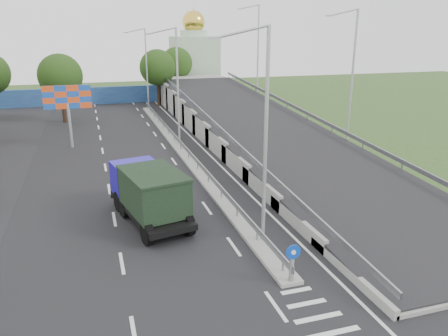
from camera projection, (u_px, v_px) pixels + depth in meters
name	position (u px, v px, depth m)	size (l,w,h in m)	color
ground	(317.00, 317.00, 15.96)	(160.00, 160.00, 0.00)	#2D4C1E
road_surface	(153.00, 167.00, 33.31)	(26.00, 90.00, 0.04)	black
median	(181.00, 150.00, 37.77)	(1.00, 44.00, 0.20)	gray
overpass_ramp	(262.00, 126.00, 39.40)	(10.00, 50.00, 3.50)	gray
median_guardrail	(181.00, 143.00, 37.57)	(0.09, 44.00, 0.71)	gray
sign_bollard	(292.00, 263.00, 17.62)	(0.64, 0.23, 1.67)	black
lamp_post_near	(262.00, 128.00, 19.69)	(2.74, 0.18, 10.08)	#B2B5B7
lamp_post_mid	(175.00, 81.00, 37.90)	(2.74, 0.18, 10.08)	#B2B5B7
lamp_post_far	(145.00, 64.00, 56.10)	(2.74, 0.18, 10.08)	#B2B5B7
blue_wall	(112.00, 95.00, 61.79)	(30.00, 0.50, 2.40)	navy
church	(194.00, 60.00, 71.80)	(7.00, 7.00, 13.80)	#B2CCAD
billboard	(68.00, 101.00, 37.62)	(4.00, 0.24, 5.50)	#B2B5B7
tree_left_mid	(60.00, 76.00, 47.96)	(4.80, 4.80, 7.60)	black
tree_median_far	(157.00, 68.00, 58.65)	(4.80, 4.80, 7.60)	black
tree_ramp_far	(176.00, 63.00, 66.15)	(4.80, 4.80, 7.60)	black
dump_truck	(149.00, 192.00, 23.56)	(3.83, 7.24, 3.03)	black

